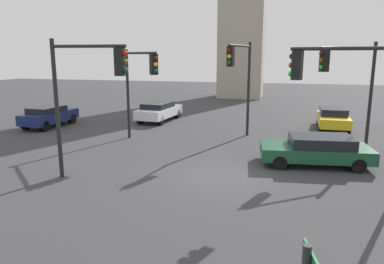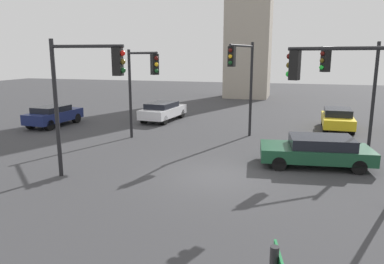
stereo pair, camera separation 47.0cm
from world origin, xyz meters
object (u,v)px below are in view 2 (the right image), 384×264
object	(u,v)px
traffic_light_4	(242,71)
car_2	(54,115)
traffic_light_3	(351,76)
traffic_light_2	(85,82)
car_4	(163,111)
car_0	(337,118)
traffic_light_0	(344,87)
traffic_light_1	(141,76)
car_3	(317,150)

from	to	relation	value
traffic_light_4	car_2	world-z (taller)	traffic_light_4
traffic_light_3	traffic_light_2	bearing A→B (deg)	-4.93
car_2	car_4	distance (m)	7.54
traffic_light_2	traffic_light_3	size ratio (longest dim) A/B	1.00
traffic_light_4	car_4	world-z (taller)	traffic_light_4
car_0	traffic_light_4	bearing A→B (deg)	-46.53
traffic_light_0	traffic_light_4	bearing A→B (deg)	-41.45
traffic_light_2	car_2	distance (m)	12.42
traffic_light_0	car_4	xyz separation A→B (m)	(-10.73, 12.30, -2.98)
traffic_light_1	traffic_light_3	xyz separation A→B (m)	(10.32, 0.31, 0.14)
car_2	traffic_light_3	bearing A→B (deg)	-94.98
traffic_light_2	traffic_light_1	bearing A→B (deg)	90.49
traffic_light_3	car_4	distance (m)	13.74
traffic_light_2	car_4	distance (m)	13.26
traffic_light_2	traffic_light_4	world-z (taller)	traffic_light_4
traffic_light_0	car_0	distance (m)	12.78
traffic_light_2	traffic_light_3	world-z (taller)	traffic_light_3
traffic_light_3	car_0	xyz separation A→B (m)	(0.28, 6.61, -3.07)
traffic_light_0	car_3	bearing A→B (deg)	-64.56
traffic_light_4	traffic_light_2	bearing A→B (deg)	-19.45
traffic_light_0	car_0	world-z (taller)	traffic_light_0
car_0	traffic_light_0	bearing A→B (deg)	-4.14
traffic_light_1	car_2	size ratio (longest dim) A/B	1.19
car_2	car_3	world-z (taller)	car_2
traffic_light_3	car_4	bearing A→B (deg)	-66.19
car_3	car_4	world-z (taller)	car_4
traffic_light_3	car_2	bearing A→B (deg)	-45.23
car_4	traffic_light_1	bearing A→B (deg)	-162.90
car_2	car_3	xyz separation A→B (m)	(16.73, -4.79, -0.06)
traffic_light_3	car_3	world-z (taller)	traffic_light_3
traffic_light_2	traffic_light_4	distance (m)	9.21
traffic_light_0	traffic_light_3	xyz separation A→B (m)	(0.96, 5.76, 0.06)
traffic_light_4	car_3	world-z (taller)	traffic_light_4
car_4	traffic_light_2	bearing A→B (deg)	-166.67
traffic_light_2	car_0	distance (m)	16.74
car_4	traffic_light_4	bearing A→B (deg)	-121.52
car_2	car_4	xyz separation A→B (m)	(6.44, 3.91, -0.01)
car_4	car_3	bearing A→B (deg)	-124.40
traffic_light_0	traffic_light_2	xyz separation A→B (m)	(-9.04, -0.50, 0.03)
traffic_light_0	car_0	bearing A→B (deg)	-77.35
traffic_light_0	car_2	bearing A→B (deg)	-7.66
traffic_light_1	traffic_light_2	distance (m)	5.95
traffic_light_2	traffic_light_4	xyz separation A→B (m)	(4.74, 7.90, 0.14)
car_2	car_4	size ratio (longest dim) A/B	0.92
car_4	traffic_light_0	bearing A→B (deg)	-133.09
traffic_light_0	car_4	bearing A→B (deg)	-30.51
traffic_light_4	car_0	xyz separation A→B (m)	(5.54, 4.97, -3.18)
traffic_light_2	car_3	world-z (taller)	traffic_light_2
car_4	car_2	bearing A→B (deg)	127.04
traffic_light_3	car_3	size ratio (longest dim) A/B	1.11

